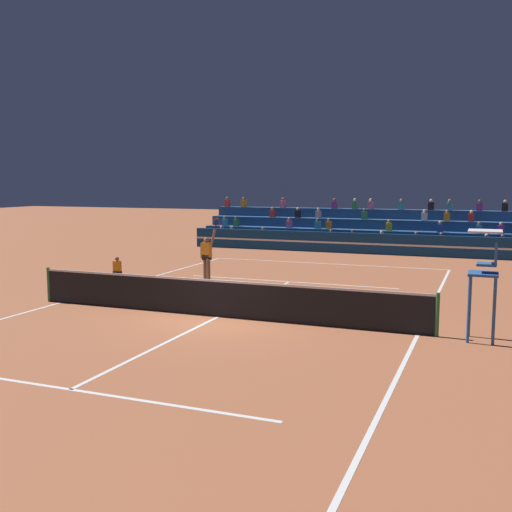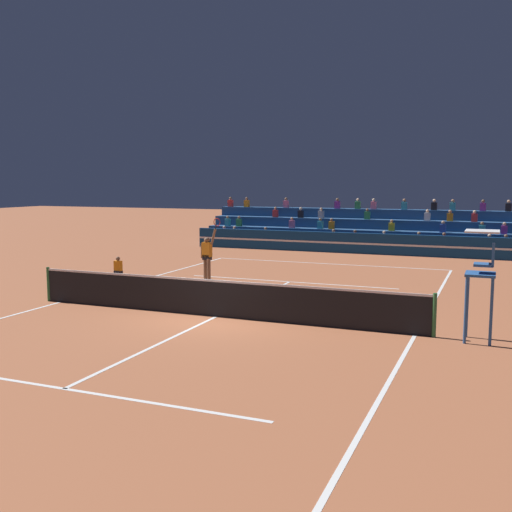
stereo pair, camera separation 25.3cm
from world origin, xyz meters
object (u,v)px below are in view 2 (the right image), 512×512
(ball_kid_courtside, at_px, (118,269))
(tennis_player, at_px, (207,256))
(umpire_chair, at_px, (482,271))
(tennis_ball, at_px, (274,299))

(ball_kid_courtside, xyz_separation_m, tennis_player, (3.77, 0.44, 0.66))
(tennis_player, bearing_deg, ball_kid_courtside, -173.38)
(umpire_chair, height_order, tennis_player, umpire_chair)
(ball_kid_courtside, height_order, tennis_player, tennis_player)
(umpire_chair, height_order, tennis_ball, umpire_chair)
(umpire_chair, relative_size, tennis_player, 1.07)
(umpire_chair, xyz_separation_m, ball_kid_courtside, (-13.71, 4.85, -1.39))
(umpire_chair, bearing_deg, tennis_ball, 155.64)
(umpire_chair, distance_m, ball_kid_courtside, 14.61)
(umpire_chair, distance_m, tennis_player, 11.28)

